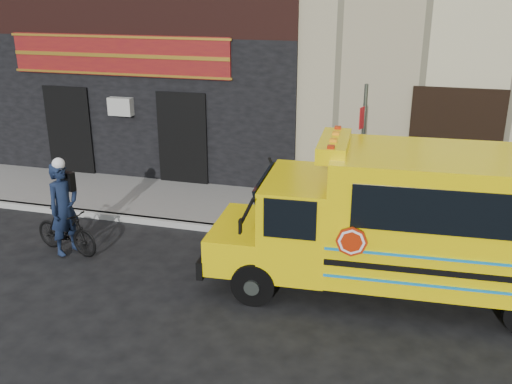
{
  "coord_description": "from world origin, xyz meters",
  "views": [
    {
      "loc": [
        2.97,
        -9.0,
        5.42
      ],
      "look_at": [
        -0.08,
        1.85,
        1.36
      ],
      "focal_mm": 40.0,
      "sensor_mm": 36.0,
      "label": 1
    }
  ],
  "objects_px": {
    "sign_pole": "(361,162)",
    "bicycle": "(66,231)",
    "school_bus": "(420,220)",
    "cyclist": "(64,211)"
  },
  "relations": [
    {
      "from": "sign_pole",
      "to": "cyclist",
      "type": "height_order",
      "value": "sign_pole"
    },
    {
      "from": "sign_pole",
      "to": "bicycle",
      "type": "height_order",
      "value": "sign_pole"
    },
    {
      "from": "sign_pole",
      "to": "bicycle",
      "type": "xyz_separation_m",
      "value": [
        -5.98,
        -2.0,
        -1.46
      ]
    },
    {
      "from": "sign_pole",
      "to": "cyclist",
      "type": "distance_m",
      "value": 6.34
    },
    {
      "from": "cyclist",
      "to": "bicycle",
      "type": "bearing_deg",
      "value": 61.73
    },
    {
      "from": "cyclist",
      "to": "school_bus",
      "type": "bearing_deg",
      "value": -71.06
    },
    {
      "from": "school_bus",
      "to": "cyclist",
      "type": "relative_size",
      "value": 3.52
    },
    {
      "from": "sign_pole",
      "to": "bicycle",
      "type": "relative_size",
      "value": 2.15
    },
    {
      "from": "school_bus",
      "to": "sign_pole",
      "type": "xyz_separation_m",
      "value": [
        -1.25,
        1.84,
        0.45
      ]
    },
    {
      "from": "bicycle",
      "to": "cyclist",
      "type": "relative_size",
      "value": 0.83
    }
  ]
}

